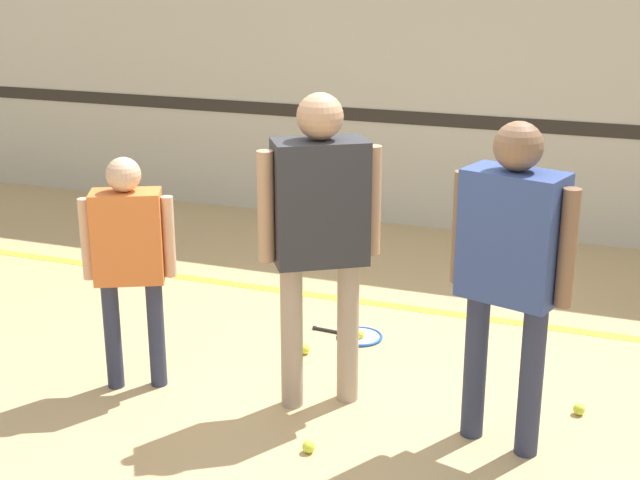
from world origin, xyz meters
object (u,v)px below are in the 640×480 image
at_px(tennis_ball_near_instructor, 309,447).
at_px(person_student_right, 511,253).
at_px(person_instructor, 320,219).
at_px(tennis_ball_stray_left, 579,409).
at_px(person_student_left, 129,249).
at_px(tennis_ball_stray_right, 305,349).
at_px(tennis_ball_by_spare_racket, 359,335).
at_px(racket_spare_on_floor, 357,336).

bearing_deg(tennis_ball_near_instructor, person_student_right, 25.76).
bearing_deg(person_student_right, tennis_ball_near_instructor, 42.05).
xyz_separation_m(person_instructor, tennis_ball_stray_left, (1.41, 0.36, -1.07)).
relative_size(person_instructor, person_student_left, 1.28).
height_order(person_student_left, tennis_ball_stray_right, person_student_left).
bearing_deg(tennis_ball_near_instructor, tennis_ball_stray_right, 112.40).
xyz_separation_m(tennis_ball_by_spare_racket, tennis_ball_stray_right, (-0.26, -0.34, 0.00)).
bearing_deg(tennis_ball_stray_left, racket_spare_on_floor, 159.26).
distance_m(person_instructor, tennis_ball_near_instructor, 1.20).
xyz_separation_m(person_student_right, tennis_ball_by_spare_racket, (-1.10, 1.00, -1.02)).
xyz_separation_m(person_instructor, tennis_ball_near_instructor, (0.14, -0.54, -1.07)).
relative_size(tennis_ball_near_instructor, tennis_ball_stray_right, 1.00).
relative_size(person_student_right, tennis_ball_near_instructor, 25.92).
bearing_deg(tennis_ball_stray_left, person_student_right, -128.71).
height_order(person_student_left, person_student_right, person_student_right).
bearing_deg(person_instructor, person_student_right, -38.39).
bearing_deg(person_student_left, tennis_ball_stray_left, -13.48).
distance_m(person_student_right, tennis_ball_stray_left, 1.18).
xyz_separation_m(person_student_left, racket_spare_on_floor, (1.01, 1.12, -0.85)).
relative_size(racket_spare_on_floor, tennis_ball_stray_right, 7.83).
bearing_deg(racket_spare_on_floor, tennis_ball_by_spare_racket, 132.82).
bearing_deg(tennis_ball_stray_left, person_student_left, -167.54).
distance_m(racket_spare_on_floor, tennis_ball_stray_right, 0.43).
height_order(person_student_right, tennis_ball_by_spare_racket, person_student_right).
xyz_separation_m(person_student_right, tennis_ball_stray_left, (0.37, 0.46, -1.02)).
bearing_deg(tennis_ball_stray_right, tennis_ball_near_instructor, -67.60).
distance_m(person_student_left, tennis_ball_near_instructor, 1.52).
xyz_separation_m(racket_spare_on_floor, tennis_ball_by_spare_racket, (0.02, -0.03, 0.02)).
bearing_deg(tennis_ball_by_spare_racket, racket_spare_on_floor, 128.26).
bearing_deg(person_student_left, tennis_ball_by_spare_racket, 20.60).
relative_size(tennis_ball_stray_left, tennis_ball_stray_right, 1.00).
bearing_deg(racket_spare_on_floor, tennis_ball_stray_left, 163.82).
bearing_deg(tennis_ball_by_spare_racket, person_instructor, -86.41).
height_order(person_instructor, tennis_ball_stray_right, person_instructor).
distance_m(person_instructor, tennis_ball_by_spare_racket, 1.40).
xyz_separation_m(person_student_left, tennis_ball_stray_right, (0.78, 0.75, -0.83)).
xyz_separation_m(person_instructor, tennis_ball_by_spare_racket, (-0.06, 0.90, -1.07)).
height_order(person_student_right, tennis_ball_stray_right, person_student_right).
bearing_deg(tennis_ball_stray_left, tennis_ball_near_instructor, -144.77).
relative_size(person_student_right, tennis_ball_by_spare_racket, 25.92).
relative_size(person_student_left, racket_spare_on_floor, 2.69).
relative_size(person_student_right, tennis_ball_stray_left, 25.92).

